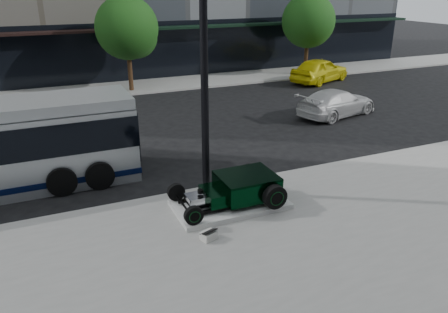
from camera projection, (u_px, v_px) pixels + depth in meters
name	position (u px, v px, depth m)	size (l,w,h in m)	color
ground	(182.00, 168.00, 16.30)	(120.00, 120.00, 0.00)	black
sidewalk_far	(113.00, 89.00, 28.19)	(70.00, 4.00, 0.12)	gray
street_trees	(129.00, 30.00, 26.45)	(29.80, 3.80, 5.70)	black
display_plinth	(230.00, 204.00, 13.25)	(3.40, 1.80, 0.15)	silver
hot_rod	(240.00, 187.00, 13.19)	(3.22, 2.00, 0.81)	black
info_plaque	(209.00, 235.00, 11.54)	(0.48, 0.41, 0.31)	silver
lamppost	(205.00, 83.00, 12.91)	(0.43, 0.43, 7.75)	black
white_sedan	(337.00, 103.00, 22.54)	(1.92, 4.72, 1.37)	silver
yellow_taxi	(320.00, 70.00, 30.14)	(1.97, 4.90, 1.67)	yellow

